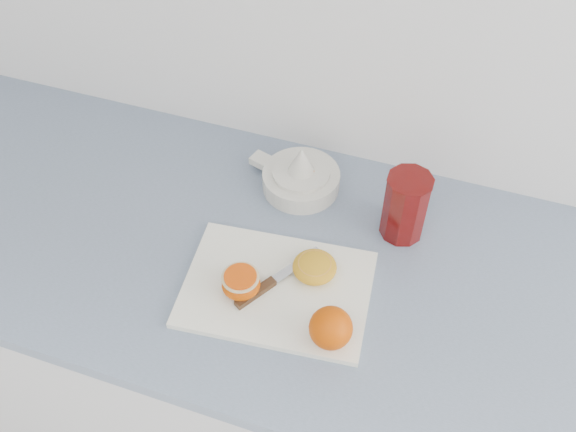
{
  "coord_description": "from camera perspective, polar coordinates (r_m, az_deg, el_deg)",
  "views": [
    {
      "loc": [
        0.35,
        1.01,
        1.82
      ],
      "look_at": [
        0.11,
        1.74,
        0.96
      ],
      "focal_mm": 40.0,
      "sensor_mm": 36.0,
      "label": 1
    }
  ],
  "objects": [
    {
      "name": "cutting_board",
      "position": [
        1.13,
        -1.0,
        -6.5
      ],
      "size": [
        0.35,
        0.26,
        0.01
      ],
      "primitive_type": "cube",
      "rotation": [
        0.0,
        0.0,
        0.1
      ],
      "color": "white",
      "rests_on": "counter"
    },
    {
      "name": "whole_orange",
      "position": [
        1.04,
        3.82,
        -9.9
      ],
      "size": [
        0.07,
        0.07,
        0.07
      ],
      "color": "#DC6400",
      "rests_on": "cutting_board"
    },
    {
      "name": "squeezed_shell",
      "position": [
        1.13,
        2.38,
        -4.53
      ],
      "size": [
        0.08,
        0.08,
        0.03
      ],
      "color": "orange",
      "rests_on": "cutting_board"
    },
    {
      "name": "red_tumbler",
      "position": [
        1.19,
        10.37,
        0.7
      ],
      "size": [
        0.08,
        0.08,
        0.14
      ],
      "color": "#5D0B0A",
      "rests_on": "counter"
    },
    {
      "name": "half_orange",
      "position": [
        1.11,
        -4.21,
        -5.97
      ],
      "size": [
        0.07,
        0.07,
        0.04
      ],
      "color": "#DC6400",
      "rests_on": "cutting_board"
    },
    {
      "name": "counter",
      "position": [
        1.55,
        1.25,
        -14.05
      ],
      "size": [
        2.55,
        0.64,
        0.89
      ],
      "color": "silver",
      "rests_on": "ground"
    },
    {
      "name": "citrus_juicer",
      "position": [
        1.28,
        1.1,
        3.54
      ],
      "size": [
        0.2,
        0.16,
        0.1
      ],
      "color": "white",
      "rests_on": "counter"
    },
    {
      "name": "paring_knife",
      "position": [
        1.12,
        -2.23,
        -6.39
      ],
      "size": [
        0.11,
        0.17,
        0.01
      ],
      "color": "#4F2F1A",
      "rests_on": "cutting_board"
    }
  ]
}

